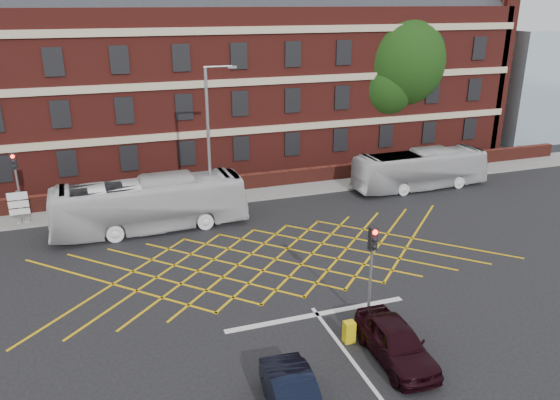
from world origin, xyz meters
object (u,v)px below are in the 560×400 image
object	(u,v)px
bus_right	(420,170)
street_lamp	(211,170)
traffic_light_far	(20,195)
utility_cabinet	(349,332)
bus_left	(150,204)
car_navy	(294,400)
car_maroon	(396,342)
deciduous_tree	(394,67)
traffic_light_near	(370,285)
direction_signs	(19,205)

from	to	relation	value
bus_right	street_lamp	world-z (taller)	street_lamp
traffic_light_far	utility_cabinet	xyz separation A→B (m)	(12.99, -17.15, -1.33)
bus_left	bus_right	distance (m)	18.65
car_navy	car_maroon	bearing A→B (deg)	23.84
utility_cabinet	deciduous_tree	bearing A→B (deg)	57.50
car_navy	deciduous_tree	bearing A→B (deg)	59.87
car_navy	bus_left	bearing A→B (deg)	102.85
bus_right	bus_left	bearing A→B (deg)	93.43
traffic_light_far	traffic_light_near	bearing A→B (deg)	-48.75
traffic_light_near	traffic_light_far	xyz separation A→B (m)	(-14.27, 16.27, 0.00)
car_maroon	deciduous_tree	xyz separation A→B (m)	(14.25, 25.66, 6.52)
car_navy	deciduous_tree	xyz separation A→B (m)	(18.78, 27.25, 6.58)
car_maroon	car_navy	bearing A→B (deg)	-158.93
street_lamp	deciduous_tree	bearing A→B (deg)	29.87
traffic_light_far	street_lamp	distance (m)	11.26
bus_right	utility_cabinet	size ratio (longest dim) A/B	11.22
car_maroon	bus_right	bearing A→B (deg)	56.83
deciduous_tree	direction_signs	size ratio (longest dim) A/B	5.41
bus_left	traffic_light_near	distance (m)	14.71
bus_left	bus_right	bearing A→B (deg)	-87.33
utility_cabinet	street_lamp	bearing A→B (deg)	99.18
traffic_light_near	traffic_light_far	bearing A→B (deg)	131.25
traffic_light_far	direction_signs	world-z (taller)	traffic_light_far
direction_signs	car_navy	bearing A→B (deg)	-63.95
car_navy	street_lamp	world-z (taller)	street_lamp
deciduous_tree	traffic_light_near	xyz separation A→B (m)	(-14.09, -23.24, -5.48)
car_maroon	traffic_light_near	xyz separation A→B (m)	(0.16, 2.42, 1.03)
bus_left	direction_signs	bearing A→B (deg)	66.74
car_maroon	utility_cabinet	world-z (taller)	car_maroon
street_lamp	utility_cabinet	xyz separation A→B (m)	(2.26, -14.00, -2.69)
bus_left	bus_right	size ratio (longest dim) A/B	1.12
street_lamp	direction_signs	bearing A→B (deg)	166.65
bus_right	utility_cabinet	world-z (taller)	bus_right
bus_left	traffic_light_far	bearing A→B (deg)	62.58
traffic_light_far	utility_cabinet	world-z (taller)	traffic_light_far
car_navy	car_maroon	world-z (taller)	car_maroon
car_navy	traffic_light_near	xyz separation A→B (m)	(4.69, 4.02, 1.09)
bus_left	direction_signs	size ratio (longest dim) A/B	4.98
bus_left	car_maroon	size ratio (longest dim) A/B	2.55
street_lamp	traffic_light_near	bearing A→B (deg)	-74.90
bus_left	street_lamp	size ratio (longest dim) A/B	1.21
bus_left	car_navy	world-z (taller)	bus_left
deciduous_tree	street_lamp	distance (m)	20.74
car_navy	traffic_light_near	size ratio (longest dim) A/B	0.95
street_lamp	bus_left	bearing A→B (deg)	-175.62
car_navy	direction_signs	distance (m)	21.93
bus_right	utility_cabinet	xyz separation A→B (m)	(-12.69, -15.09, -0.92)
bus_left	utility_cabinet	size ratio (longest dim) A/B	12.61
direction_signs	utility_cabinet	xyz separation A→B (m)	(13.04, -16.55, -0.94)
car_navy	street_lamp	xyz separation A→B (m)	(1.16, 17.13, 2.46)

